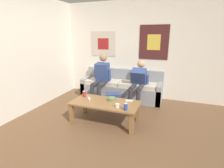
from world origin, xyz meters
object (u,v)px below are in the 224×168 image
object	(u,v)px
drink_can_blue	(126,107)
game_controller_near_left	(129,101)
couch	(121,88)
pillar_candle	(117,106)
ceramic_bowl	(111,99)
game_controller_near_right	(89,98)
drink_can_red	(84,94)
backpack	(113,101)
person_seated_teen	(138,81)
person_seated_adult	(101,76)
coffee_table	(105,105)

from	to	relation	value
drink_can_blue	game_controller_near_left	distance (m)	0.44
couch	pillar_candle	distance (m)	1.68
couch	pillar_candle	world-z (taller)	couch
ceramic_bowl	game_controller_near_right	bearing A→B (deg)	-167.91
couch	drink_can_red	distance (m)	1.40
ceramic_bowl	backpack	bearing A→B (deg)	106.68
person_seated_teen	person_seated_adult	bearing A→B (deg)	-177.17
coffee_table	pillar_candle	world-z (taller)	pillar_candle
couch	person_seated_teen	bearing A→B (deg)	-30.78
person_seated_adult	game_controller_near_left	xyz separation A→B (m)	(0.98, -0.88, -0.23)
couch	coffee_table	xyz separation A→B (m)	(0.12, -1.45, 0.08)
game_controller_near_left	person_seated_adult	bearing A→B (deg)	138.27
couch	person_seated_adult	xyz separation A→B (m)	(-0.44, -0.36, 0.38)
coffee_table	game_controller_near_right	size ratio (longest dim) A/B	9.88
person_seated_adult	pillar_candle	distance (m)	1.54
person_seated_teen	game_controller_near_left	world-z (taller)	person_seated_teen
ceramic_bowl	pillar_candle	xyz separation A→B (m)	(0.23, -0.30, 0.00)
person_seated_teen	pillar_candle	xyz separation A→B (m)	(-0.09, -1.30, -0.14)
game_controller_near_left	pillar_candle	bearing A→B (deg)	-107.14
pillar_candle	coffee_table	bearing A→B (deg)	151.89
ceramic_bowl	game_controller_near_left	distance (m)	0.35
backpack	drink_can_red	world-z (taller)	drink_can_red
couch	coffee_table	world-z (taller)	couch
person_seated_adult	drink_can_blue	xyz separation A→B (m)	(1.04, -1.31, -0.18)
couch	ceramic_bowl	size ratio (longest dim) A/B	12.95
person_seated_teen	pillar_candle	world-z (taller)	person_seated_teen
drink_can_red	ceramic_bowl	bearing A→B (deg)	0.80
person_seated_teen	drink_can_blue	xyz separation A→B (m)	(0.08, -1.36, -0.11)
ceramic_bowl	game_controller_near_left	size ratio (longest dim) A/B	1.14
couch	drink_can_red	bearing A→B (deg)	-107.29
backpack	pillar_candle	size ratio (longest dim) A/B	4.69
drink_can_blue	game_controller_near_left	size ratio (longest dim) A/B	0.85
person_seated_teen	ceramic_bowl	size ratio (longest dim) A/B	6.45
game_controller_near_right	drink_can_red	bearing A→B (deg)	150.65
person_seated_adult	backpack	bearing A→B (deg)	-39.55
coffee_table	backpack	world-z (taller)	coffee_table
person_seated_adult	pillar_candle	size ratio (longest dim) A/B	14.30
person_seated_teen	pillar_candle	distance (m)	1.31
backpack	couch	bearing A→B (deg)	92.48
coffee_table	person_seated_teen	xyz separation A→B (m)	(0.40, 1.14, 0.24)
person_seated_adult	drink_can_blue	bearing A→B (deg)	-51.66
person_seated_adult	person_seated_teen	xyz separation A→B (m)	(0.96, 0.05, -0.06)
pillar_candle	drink_can_red	world-z (taller)	drink_can_red
ceramic_bowl	pillar_candle	size ratio (longest dim) A/B	1.96
coffee_table	drink_can_blue	distance (m)	0.54
person_seated_adult	couch	bearing A→B (deg)	38.92
coffee_table	backpack	bearing A→B (deg)	97.08
coffee_table	person_seated_teen	distance (m)	1.23
backpack	game_controller_near_left	size ratio (longest dim) A/B	2.73
backpack	game_controller_near_right	world-z (taller)	game_controller_near_right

